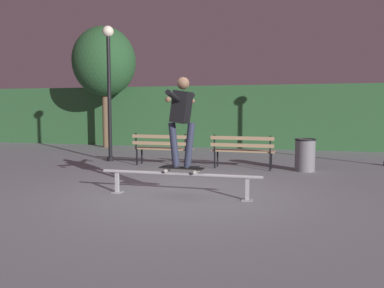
{
  "coord_description": "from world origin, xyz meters",
  "views": [
    {
      "loc": [
        1.87,
        -6.45,
        1.52
      ],
      "look_at": [
        0.02,
        0.64,
        0.85
      ],
      "focal_mm": 35.55,
      "sensor_mm": 36.0,
      "label": 1
    }
  ],
  "objects_px": {
    "tree_far_left": "(104,62)",
    "lamp_post_left": "(109,76)",
    "skateboard": "(182,168)",
    "skateboarder": "(182,114)",
    "grind_rail": "(179,178)",
    "park_bench_left_center": "(242,148)",
    "trash_can": "(305,154)",
    "park_bench_leftmost": "(162,146)"
  },
  "relations": [
    {
      "from": "park_bench_left_center",
      "to": "tree_far_left",
      "type": "bearing_deg",
      "value": 145.04
    },
    {
      "from": "skateboarder",
      "to": "lamp_post_left",
      "type": "bearing_deg",
      "value": 130.57
    },
    {
      "from": "skateboard",
      "to": "trash_can",
      "type": "xyz_separation_m",
      "value": [
        2.18,
        3.38,
        -0.09
      ]
    },
    {
      "from": "park_bench_leftmost",
      "to": "trash_can",
      "type": "distance_m",
      "value": 3.69
    },
    {
      "from": "park_bench_leftmost",
      "to": "park_bench_left_center",
      "type": "height_order",
      "value": "same"
    },
    {
      "from": "park_bench_left_center",
      "to": "lamp_post_left",
      "type": "height_order",
      "value": "lamp_post_left"
    },
    {
      "from": "trash_can",
      "to": "park_bench_left_center",
      "type": "bearing_deg",
      "value": -177.27
    },
    {
      "from": "skateboard",
      "to": "trash_can",
      "type": "distance_m",
      "value": 4.03
    },
    {
      "from": "park_bench_left_center",
      "to": "tree_far_left",
      "type": "distance_m",
      "value": 7.83
    },
    {
      "from": "skateboard",
      "to": "trash_can",
      "type": "bearing_deg",
      "value": 57.24
    },
    {
      "from": "grind_rail",
      "to": "skateboarder",
      "type": "height_order",
      "value": "skateboarder"
    },
    {
      "from": "lamp_post_left",
      "to": "park_bench_left_center",
      "type": "bearing_deg",
      "value": -7.96
    },
    {
      "from": "skateboarder",
      "to": "lamp_post_left",
      "type": "height_order",
      "value": "lamp_post_left"
    },
    {
      "from": "skateboard",
      "to": "lamp_post_left",
      "type": "distance_m",
      "value": 5.46
    },
    {
      "from": "grind_rail",
      "to": "skateboard",
      "type": "distance_m",
      "value": 0.17
    },
    {
      "from": "park_bench_leftmost",
      "to": "park_bench_left_center",
      "type": "distance_m",
      "value": 2.16
    },
    {
      "from": "skateboarder",
      "to": "park_bench_leftmost",
      "type": "bearing_deg",
      "value": 114.57
    },
    {
      "from": "tree_far_left",
      "to": "lamp_post_left",
      "type": "xyz_separation_m",
      "value": [
        2.02,
        -3.63,
        -0.89
      ]
    },
    {
      "from": "park_bench_left_center",
      "to": "trash_can",
      "type": "bearing_deg",
      "value": 2.73
    },
    {
      "from": "park_bench_leftmost",
      "to": "park_bench_left_center",
      "type": "xyz_separation_m",
      "value": [
        2.16,
        0.0,
        0.0
      ]
    },
    {
      "from": "grind_rail",
      "to": "skateboarder",
      "type": "relative_size",
      "value": 1.86
    },
    {
      "from": "skateboarder",
      "to": "lamp_post_left",
      "type": "relative_size",
      "value": 0.4
    },
    {
      "from": "skateboarder",
      "to": "trash_can",
      "type": "distance_m",
      "value": 4.15
    },
    {
      "from": "skateboard",
      "to": "trash_can",
      "type": "height_order",
      "value": "trash_can"
    },
    {
      "from": "park_bench_left_center",
      "to": "tree_far_left",
      "type": "height_order",
      "value": "tree_far_left"
    },
    {
      "from": "skateboarder",
      "to": "park_bench_leftmost",
      "type": "distance_m",
      "value": 3.75
    },
    {
      "from": "skateboard",
      "to": "skateboarder",
      "type": "distance_m",
      "value": 0.94
    },
    {
      "from": "park_bench_left_center",
      "to": "lamp_post_left",
      "type": "xyz_separation_m",
      "value": [
        -3.95,
        0.55,
        1.94
      ]
    },
    {
      "from": "skateboarder",
      "to": "trash_can",
      "type": "height_order",
      "value": "skateboarder"
    },
    {
      "from": "skateboard",
      "to": "tree_far_left",
      "type": "distance_m",
      "value": 9.63
    },
    {
      "from": "park_bench_leftmost",
      "to": "lamp_post_left",
      "type": "distance_m",
      "value": 2.7
    },
    {
      "from": "skateboard",
      "to": "park_bench_leftmost",
      "type": "height_order",
      "value": "park_bench_leftmost"
    },
    {
      "from": "skateboarder",
      "to": "skateboard",
      "type": "bearing_deg",
      "value": 177.71
    },
    {
      "from": "tree_far_left",
      "to": "trash_can",
      "type": "height_order",
      "value": "tree_far_left"
    },
    {
      "from": "skateboarder",
      "to": "park_bench_leftmost",
      "type": "xyz_separation_m",
      "value": [
        -1.51,
        3.31,
        -0.9
      ]
    },
    {
      "from": "park_bench_leftmost",
      "to": "lamp_post_left",
      "type": "xyz_separation_m",
      "value": [
        -1.79,
        0.55,
        1.94
      ]
    },
    {
      "from": "park_bench_leftmost",
      "to": "lamp_post_left",
      "type": "relative_size",
      "value": 0.41
    },
    {
      "from": "skateboard",
      "to": "tree_far_left",
      "type": "xyz_separation_m",
      "value": [
        -5.33,
        7.49,
        2.87
      ]
    },
    {
      "from": "grind_rail",
      "to": "park_bench_left_center",
      "type": "relative_size",
      "value": 1.79
    },
    {
      "from": "skateboarder",
      "to": "grind_rail",
      "type": "bearing_deg",
      "value": 179.86
    },
    {
      "from": "park_bench_left_center",
      "to": "tree_far_left",
      "type": "xyz_separation_m",
      "value": [
        -5.98,
        4.18,
        2.83
      ]
    },
    {
      "from": "park_bench_leftmost",
      "to": "skateboard",
      "type": "bearing_deg",
      "value": -65.47
    }
  ]
}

